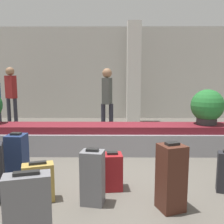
{
  "coord_description": "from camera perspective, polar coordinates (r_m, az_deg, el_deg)",
  "views": [
    {
      "loc": [
        0.04,
        -3.26,
        1.51
      ],
      "look_at": [
        0.0,
        1.6,
        0.8
      ],
      "focal_mm": 40.0,
      "sensor_mm": 36.0,
      "label": 1
    }
  ],
  "objects": [
    {
      "name": "ground_plane",
      "position": [
        3.59,
        -0.2,
        -16.54
      ],
      "size": [
        18.0,
        18.0,
        0.0
      ],
      "primitive_type": "plane",
      "color": "#59544C"
    },
    {
      "name": "back_wall",
      "position": [
        8.94,
        0.2,
        8.82
      ],
      "size": [
        18.0,
        0.06,
        3.2
      ],
      "color": "beige",
      "rests_on": "ground_plane"
    },
    {
      "name": "carousel",
      "position": [
        5.02,
        0.0,
        -6.12
      ],
      "size": [
        8.15,
        0.75,
        0.55
      ],
      "color": "gray",
      "rests_on": "ground_plane"
    },
    {
      "name": "pillar",
      "position": [
        8.14,
        4.98,
        8.85
      ],
      "size": [
        0.43,
        0.43,
        3.2
      ],
      "color": "silver",
      "rests_on": "ground_plane"
    },
    {
      "name": "suitcase_0",
      "position": [
        3.24,
        -16.46,
        -15.19
      ],
      "size": [
        0.4,
        0.29,
        0.5
      ],
      "rotation": [
        0.0,
        0.0,
        0.32
      ],
      "color": "#A3843D",
      "rests_on": "ground_plane"
    },
    {
      "name": "suitcase_1",
      "position": [
        2.45,
        -18.58,
        -20.65
      ],
      "size": [
        0.43,
        0.28,
        0.7
      ],
      "rotation": [
        0.0,
        0.0,
        0.26
      ],
      "color": "slate",
      "rests_on": "ground_plane"
    },
    {
      "name": "suitcase_4",
      "position": [
        3.04,
        -4.44,
        -14.68
      ],
      "size": [
        0.29,
        0.25,
        0.67
      ],
      "rotation": [
        0.0,
        0.0,
        -0.17
      ],
      "color": "slate",
      "rests_on": "ground_plane"
    },
    {
      "name": "suitcase_5",
      "position": [
        2.96,
        13.36,
        -14.32
      ],
      "size": [
        0.34,
        0.33,
        0.79
      ],
      "rotation": [
        0.0,
        0.0,
        0.35
      ],
      "color": "#472319",
      "rests_on": "ground_plane"
    },
    {
      "name": "suitcase_6",
      "position": [
        3.43,
        0.06,
        -13.39
      ],
      "size": [
        0.28,
        0.27,
        0.51
      ],
      "rotation": [
        0.0,
        0.0,
        0.1
      ],
      "color": "maroon",
      "rests_on": "ground_plane"
    },
    {
      "name": "suitcase_8",
      "position": [
        3.8,
        -20.83,
        -9.98
      ],
      "size": [
        0.26,
        0.28,
        0.73
      ],
      "rotation": [
        0.0,
        0.0,
        -0.04
      ],
      "color": "navy",
      "rests_on": "ground_plane"
    },
    {
      "name": "potted_plant_1",
      "position": [
        5.28,
        20.94,
        1.1
      ],
      "size": [
        0.64,
        0.64,
        0.7
      ],
      "color": "#2D2D2D",
      "rests_on": "carousel"
    },
    {
      "name": "traveler_0",
      "position": [
        8.03,
        -22.07,
        4.5
      ],
      "size": [
        0.37,
        0.31,
        1.77
      ],
      "rotation": [
        0.0,
        0.0,
        -0.51
      ],
      "color": "#282833",
      "rests_on": "ground_plane"
    },
    {
      "name": "traveler_1",
      "position": [
        6.25,
        -1.12,
        3.73
      ],
      "size": [
        0.31,
        0.36,
        1.7
      ],
      "rotation": [
        0.0,
        0.0,
        -1.84
      ],
      "color": "#282833",
      "rests_on": "ground_plane"
    }
  ]
}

